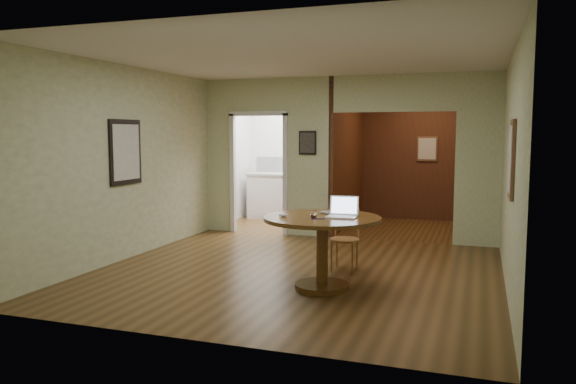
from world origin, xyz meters
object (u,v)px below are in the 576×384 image
(chair, at_px, (346,232))
(open_laptop, at_px, (343,211))
(closed_laptop, at_px, (332,213))
(dining_table, at_px, (322,235))

(chair, distance_m, open_laptop, 0.98)
(open_laptop, relative_size, closed_laptop, 1.03)
(dining_table, relative_size, closed_laptop, 3.99)
(open_laptop, distance_m, closed_laptop, 0.21)
(closed_laptop, bearing_deg, dining_table, -102.82)
(dining_table, relative_size, open_laptop, 3.89)
(dining_table, xyz_separation_m, chair, (0.05, 0.94, -0.11))
(chair, bearing_deg, open_laptop, -79.01)
(chair, bearing_deg, closed_laptop, -88.75)
(dining_table, height_order, chair, chair)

